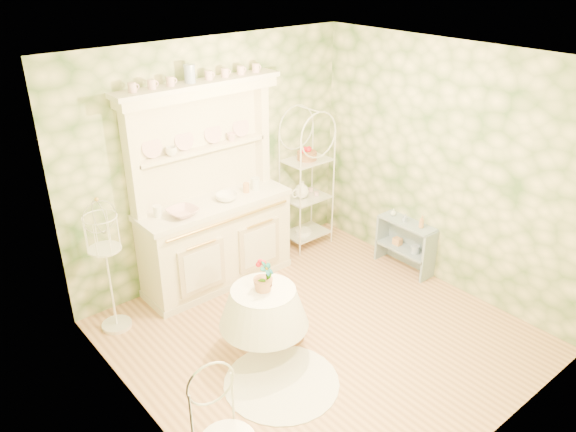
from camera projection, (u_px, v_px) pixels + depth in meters
floor at (320, 336)px, 5.62m from camera, size 3.60×3.60×0.00m
ceiling at (328, 61)px, 4.44m from camera, size 3.60×3.60×0.00m
wall_left at (139, 285)px, 3.99m from camera, size 3.60×3.60×0.00m
wall_right at (445, 168)px, 6.07m from camera, size 3.60×3.60×0.00m
wall_back at (214, 161)px, 6.27m from camera, size 3.60×3.60×0.00m
wall_front at (506, 303)px, 3.79m from camera, size 3.60×3.60×0.00m
kitchen_dresser at (213, 190)px, 6.05m from camera, size 1.87×0.61×2.29m
bakers_rack at (307, 175)px, 6.96m from camera, size 0.60×0.43×1.91m
side_shelf at (405, 247)px, 6.69m from camera, size 0.32×0.68×0.57m
round_table at (264, 325)px, 5.25m from camera, size 0.69×0.69×0.64m
birdcage_stand at (108, 270)px, 5.47m from camera, size 0.32×0.32×1.34m
floor_basket at (287, 327)px, 5.55m from camera, size 0.51×0.51×0.25m
lace_rug at (282, 382)px, 5.02m from camera, size 1.25×1.25×0.01m
bowl_floral at (183, 215)px, 5.79m from camera, size 0.34×0.34×0.08m
bowl_white at (227, 200)px, 6.14m from camera, size 0.26×0.26×0.08m
cup_left at (172, 153)px, 5.75m from camera, size 0.13×0.13×0.09m
cup_right at (232, 138)px, 6.18m from camera, size 0.11×0.11×0.09m
potted_geranium at (267, 278)px, 5.00m from camera, size 0.19×0.16×0.30m
bottle_amber at (421, 222)px, 6.39m from camera, size 0.07×0.07×0.15m
bottle_blue at (405, 219)px, 6.53m from camera, size 0.05×0.05×0.10m
bottle_glass at (393, 213)px, 6.69m from camera, size 0.08×0.08×0.09m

